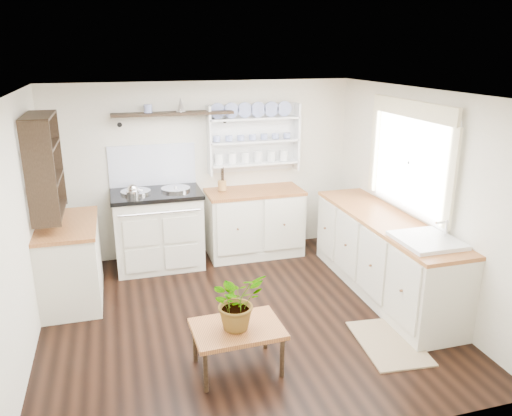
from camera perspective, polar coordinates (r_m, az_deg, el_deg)
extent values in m
cube|color=black|center=(5.37, -1.73, -12.26)|extent=(4.00, 3.80, 0.01)
cube|color=beige|center=(6.69, -5.87, 4.38)|extent=(4.00, 0.02, 2.30)
cube|color=beige|center=(5.70, 18.03, 1.23)|extent=(0.02, 3.80, 2.30)
cube|color=beige|center=(4.85, -25.46, -2.52)|extent=(0.02, 3.80, 2.30)
cube|color=white|center=(4.67, -2.00, 13.00)|extent=(4.00, 3.80, 0.01)
cube|color=white|center=(5.72, 17.20, 4.98)|extent=(0.04, 1.40, 1.00)
cube|color=white|center=(5.71, 17.03, 4.97)|extent=(0.02, 1.50, 1.10)
cube|color=#FDF0CA|center=(5.60, 17.40, 10.75)|extent=(0.04, 1.55, 0.18)
cube|color=beige|center=(6.49, -11.09, -2.56)|extent=(1.07, 0.70, 0.94)
cube|color=black|center=(6.34, -11.35, 1.64)|extent=(1.11, 0.74, 0.05)
cylinder|color=silver|center=(6.31, -13.59, 1.81)|extent=(0.36, 0.36, 0.03)
cylinder|color=silver|center=(6.35, -9.16, 2.17)|extent=(0.36, 0.36, 0.03)
cylinder|color=silver|center=(6.01, -10.94, -0.55)|extent=(0.96, 0.02, 0.02)
cube|color=beige|center=(6.74, -0.19, -1.73)|extent=(1.25, 0.60, 0.88)
cube|color=brown|center=(6.60, -0.19, 1.88)|extent=(1.27, 0.63, 0.04)
cube|color=beige|center=(5.86, 14.38, -5.39)|extent=(0.60, 2.40, 0.88)
cube|color=brown|center=(5.70, 14.71, -1.31)|extent=(0.62, 2.43, 0.04)
cube|color=white|center=(5.15, 18.83, -4.75)|extent=(0.55, 0.60, 0.28)
cylinder|color=silver|center=(5.19, 20.87, -2.42)|extent=(0.02, 0.02, 0.22)
cube|color=beige|center=(5.89, -20.39, -5.86)|extent=(0.60, 1.10, 0.88)
cube|color=brown|center=(5.73, -20.86, -1.82)|extent=(0.62, 1.13, 0.04)
cube|color=white|center=(6.73, -0.44, 8.03)|extent=(1.20, 0.03, 0.90)
cube|color=white|center=(6.65, -0.23, 7.91)|extent=(1.20, 0.22, 0.02)
cylinder|color=navy|center=(6.62, -0.26, 10.22)|extent=(0.20, 0.02, 0.20)
cube|color=black|center=(6.37, -9.47, 10.61)|extent=(1.50, 0.24, 0.04)
cone|color=black|center=(6.41, -15.34, 9.28)|extent=(0.06, 0.20, 0.06)
cone|color=black|center=(6.56, -3.77, 10.03)|extent=(0.06, 0.20, 0.06)
cube|color=black|center=(5.58, -23.04, 4.57)|extent=(0.28, 0.80, 1.05)
cylinder|color=#AE7B3F|center=(6.56, -3.89, 2.57)|extent=(0.11, 0.11, 0.13)
cube|color=brown|center=(4.40, -2.16, -13.64)|extent=(0.78, 0.57, 0.04)
cylinder|color=black|center=(4.27, -5.77, -18.15)|extent=(0.04, 0.04, 0.37)
cylinder|color=black|center=(4.63, -6.99, -15.03)|extent=(0.04, 0.04, 0.37)
cylinder|color=black|center=(4.42, 3.01, -16.66)|extent=(0.04, 0.04, 0.37)
cylinder|color=black|center=(4.77, 1.07, -13.81)|extent=(0.04, 0.04, 0.37)
imported|color=#3F7233|center=(4.27, -2.20, -10.55)|extent=(0.55, 0.52, 0.50)
cube|color=#7F5E4A|center=(5.09, 14.93, -14.66)|extent=(0.63, 0.90, 0.02)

